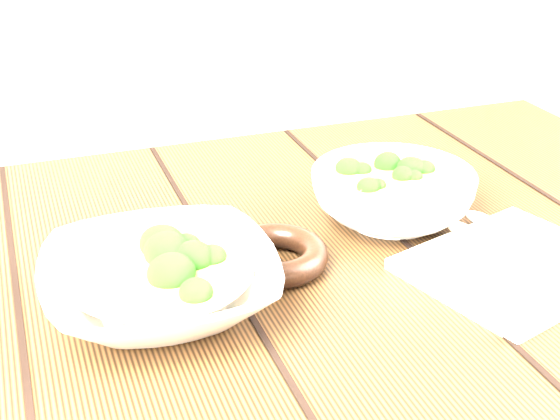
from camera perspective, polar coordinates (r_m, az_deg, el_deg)
name	(u,v)px	position (r m, az deg, el deg)	size (l,w,h in m)	color
table	(257,384)	(0.83, -1.70, -12.59)	(1.20, 0.80, 0.75)	#392310
soup_bowl_front	(160,282)	(0.72, -8.75, -5.19)	(0.23, 0.23, 0.06)	silver
soup_bowl_back	(392,194)	(0.89, 8.22, 1.15)	(0.21, 0.21, 0.07)	silver
trivet	(274,255)	(0.79, -0.42, -3.32)	(0.11, 0.11, 0.03)	black
napkin	(515,267)	(0.82, 16.78, -3.98)	(0.20, 0.17, 0.01)	beige
spoon_left	(480,244)	(0.84, 14.43, -2.42)	(0.03, 0.17, 0.01)	#ACA898
spoon_right	(502,232)	(0.87, 15.90, -1.56)	(0.03, 0.17, 0.01)	#ACA898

